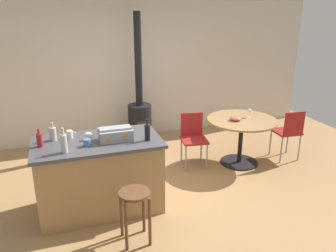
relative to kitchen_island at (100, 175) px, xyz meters
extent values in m
plane|color=#A37A4C|center=(0.81, 0.14, -0.47)|extent=(8.80, 8.80, 0.00)
cube|color=beige|center=(0.81, 2.55, 0.88)|extent=(8.00, 0.10, 2.70)
cube|color=#A37A4C|center=(0.00, 0.00, -0.02)|extent=(1.47, 0.79, 0.89)
cube|color=#424247|center=(0.00, 0.00, 0.44)|extent=(1.53, 0.85, 0.04)
cylinder|color=brown|center=(0.39, -0.66, -0.18)|extent=(0.04, 0.04, 0.58)
cylinder|color=brown|center=(0.14, -0.66, -0.18)|extent=(0.04, 0.04, 0.58)
cylinder|color=brown|center=(0.14, -0.92, -0.18)|extent=(0.04, 0.04, 0.58)
cylinder|color=brown|center=(0.39, -0.92, -0.18)|extent=(0.04, 0.04, 0.58)
cylinder|color=brown|center=(0.27, -0.79, 0.13)|extent=(0.34, 0.34, 0.03)
cylinder|color=black|center=(2.37, 0.62, -0.46)|extent=(0.62, 0.62, 0.02)
cylinder|color=black|center=(2.37, 0.62, -0.10)|extent=(0.07, 0.07, 0.74)
cylinder|color=#A37A4C|center=(2.37, 0.62, 0.29)|extent=(1.13, 1.13, 0.03)
cube|color=maroon|center=(1.60, 0.74, -0.01)|extent=(0.46, 0.46, 0.03)
cube|color=maroon|center=(1.63, 0.93, 0.19)|extent=(0.36, 0.08, 0.40)
cylinder|color=gray|center=(1.79, 0.88, -0.25)|extent=(0.02, 0.02, 0.45)
cylinder|color=gray|center=(1.46, 0.94, -0.25)|extent=(0.02, 0.02, 0.45)
cylinder|color=gray|center=(1.40, 0.60, -0.25)|extent=(0.02, 0.02, 0.45)
cylinder|color=gray|center=(1.74, 0.55, -0.25)|extent=(0.02, 0.02, 0.45)
cube|color=maroon|center=(3.21, 0.57, 0.01)|extent=(0.42, 0.42, 0.03)
cube|color=maroon|center=(3.20, 0.38, 0.21)|extent=(0.36, 0.05, 0.40)
cylinder|color=gray|center=(3.03, 0.41, -0.24)|extent=(0.02, 0.02, 0.46)
cylinder|color=gray|center=(3.37, 0.39, -0.24)|extent=(0.02, 0.02, 0.46)
cylinder|color=gray|center=(3.39, 0.73, -0.24)|extent=(0.02, 0.02, 0.46)
cylinder|color=gray|center=(3.05, 0.75, -0.24)|extent=(0.02, 0.02, 0.46)
cylinder|color=black|center=(1.03, 2.02, -0.44)|extent=(0.37, 0.37, 0.06)
cylinder|color=black|center=(1.03, 2.02, -0.06)|extent=(0.44, 0.44, 0.70)
cube|color=#2D2826|center=(1.03, 1.80, -0.06)|extent=(0.20, 0.02, 0.20)
cylinder|color=black|center=(1.03, 2.02, 1.12)|extent=(0.13, 0.13, 1.66)
cube|color=gray|center=(0.22, -0.06, 0.53)|extent=(0.40, 0.24, 0.14)
cube|color=gray|center=(0.22, -0.06, 0.62)|extent=(0.38, 0.15, 0.02)
cube|color=orange|center=(0.12, -0.18, 0.53)|extent=(0.04, 0.01, 0.04)
cube|color=orange|center=(0.32, -0.18, 0.53)|extent=(0.04, 0.01, 0.04)
cylinder|color=maroon|center=(-0.65, 0.02, 0.54)|extent=(0.07, 0.07, 0.16)
cylinder|color=maroon|center=(-0.65, 0.02, 0.65)|extent=(0.03, 0.03, 0.06)
cylinder|color=#B7B2AD|center=(-0.39, -0.25, 0.57)|extent=(0.07, 0.07, 0.21)
cylinder|color=#B7B2AD|center=(-0.39, -0.25, 0.71)|extent=(0.03, 0.03, 0.08)
cylinder|color=#B7B2AD|center=(-0.50, 0.17, 0.54)|extent=(0.08, 0.08, 0.16)
cylinder|color=#B7B2AD|center=(-0.50, 0.17, 0.66)|extent=(0.03, 0.03, 0.06)
cylinder|color=black|center=(0.58, -0.18, 0.56)|extent=(0.07, 0.07, 0.19)
cylinder|color=black|center=(0.58, -0.18, 0.69)|extent=(0.03, 0.03, 0.07)
cylinder|color=white|center=(-0.09, 0.06, 0.51)|extent=(0.07, 0.07, 0.09)
torus|color=white|center=(-0.04, 0.06, 0.51)|extent=(0.05, 0.01, 0.05)
cylinder|color=#4C7099|center=(-0.13, -0.13, 0.51)|extent=(0.08, 0.08, 0.08)
torus|color=#4C7099|center=(-0.08, -0.13, 0.51)|extent=(0.05, 0.01, 0.05)
cylinder|color=white|center=(-0.31, 0.19, 0.51)|extent=(0.07, 0.07, 0.10)
torus|color=white|center=(-0.26, 0.19, 0.52)|extent=(0.05, 0.01, 0.05)
cylinder|color=silver|center=(2.53, 0.68, 0.30)|extent=(0.06, 0.06, 0.00)
cylinder|color=silver|center=(2.53, 0.68, 0.35)|extent=(0.01, 0.01, 0.08)
ellipsoid|color=silver|center=(2.53, 0.68, 0.41)|extent=(0.07, 0.07, 0.06)
ellipsoid|color=#DB6651|center=(2.24, 0.60, 0.34)|extent=(0.18, 0.18, 0.07)
camera|label=1|loc=(-0.40, -3.90, 1.97)|focal=36.24mm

